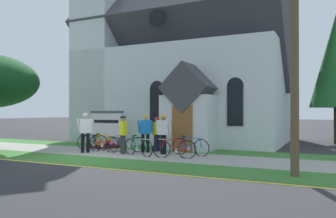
# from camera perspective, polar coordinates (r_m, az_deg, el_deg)

# --- Properties ---
(ground) EXTENTS (140.00, 140.00, 0.00)m
(ground) POSITION_cam_1_polar(r_m,az_deg,el_deg) (16.93, -5.62, -6.63)
(ground) COLOR #2B2B2D
(sidewalk_slab) EXTENTS (32.00, 2.75, 0.01)m
(sidewalk_slab) POSITION_cam_1_polar(r_m,az_deg,el_deg) (14.97, -7.87, -7.43)
(sidewalk_slab) COLOR #99968E
(sidewalk_slab) RESTS_ON ground
(grass_verge) EXTENTS (32.00, 1.98, 0.01)m
(grass_verge) POSITION_cam_1_polar(r_m,az_deg,el_deg) (13.08, -13.67, -8.44)
(grass_verge) COLOR #38722D
(grass_verge) RESTS_ON ground
(church_lawn) EXTENTS (24.00, 1.95, 0.01)m
(church_lawn) POSITION_cam_1_polar(r_m,az_deg,el_deg) (16.96, -3.46, -6.61)
(church_lawn) COLOR #38722D
(church_lawn) RESTS_ON ground
(curb_paint_stripe) EXTENTS (28.00, 0.16, 0.01)m
(curb_paint_stripe) POSITION_cam_1_polar(r_m,az_deg,el_deg) (12.22, -17.11, -9.00)
(curb_paint_stripe) COLOR yellow
(curb_paint_stripe) RESTS_ON ground
(church_building) EXTENTS (12.45, 10.51, 13.76)m
(church_building) POSITION_cam_1_polar(r_m,az_deg,el_deg) (21.76, 2.22, 7.91)
(church_building) COLOR silver
(church_building) RESTS_ON ground
(church_sign) EXTENTS (1.96, 0.21, 1.87)m
(church_sign) POSITION_cam_1_polar(r_m,az_deg,el_deg) (17.77, -10.35, -2.47)
(church_sign) COLOR #474C56
(church_sign) RESTS_ON ground
(flower_bed) EXTENTS (1.81, 1.81, 0.34)m
(flower_bed) POSITION_cam_1_polar(r_m,az_deg,el_deg) (17.65, -10.76, -6.03)
(flower_bed) COLOR #382319
(flower_bed) RESTS_ON ground
(bicycle_green) EXTENTS (1.75, 0.29, 0.85)m
(bicycle_green) POSITION_cam_1_polar(r_m,az_deg,el_deg) (15.57, -10.88, -5.74)
(bicycle_green) COLOR black
(bicycle_green) RESTS_ON ground
(bicycle_red) EXTENTS (1.64, 0.68, 0.79)m
(bicycle_red) POSITION_cam_1_polar(r_m,az_deg,el_deg) (15.42, -6.86, -5.88)
(bicycle_red) COLOR black
(bicycle_red) RESTS_ON ground
(bicycle_orange) EXTENTS (1.74, 0.38, 0.82)m
(bicycle_orange) POSITION_cam_1_polar(r_m,az_deg,el_deg) (13.29, 1.10, -6.69)
(bicycle_orange) COLOR black
(bicycle_orange) RESTS_ON ground
(bicycle_black) EXTENTS (1.72, 0.14, 0.79)m
(bicycle_black) POSITION_cam_1_polar(r_m,az_deg,el_deg) (16.44, -12.64, -5.49)
(bicycle_black) COLOR black
(bicycle_black) RESTS_ON ground
(bicycle_silver) EXTENTS (1.77, 0.32, 0.83)m
(bicycle_silver) POSITION_cam_1_polar(r_m,az_deg,el_deg) (14.13, 3.76, -6.33)
(bicycle_silver) COLOR black
(bicycle_silver) RESTS_ON ground
(bicycle_white) EXTENTS (1.67, 0.61, 0.79)m
(bicycle_white) POSITION_cam_1_polar(r_m,az_deg,el_deg) (14.08, -5.06, -6.40)
(bicycle_white) COLOR black
(bicycle_white) RESTS_ON ground
(cyclist_in_red_jersey) EXTENTS (0.62, 0.41, 1.67)m
(cyclist_in_red_jersey) POSITION_cam_1_polar(r_m,az_deg,el_deg) (15.09, -3.85, -3.65)
(cyclist_in_red_jersey) COLOR black
(cyclist_in_red_jersey) RESTS_ON ground
(cyclist_in_white_jersey) EXTENTS (0.54, 0.59, 1.76)m
(cyclist_in_white_jersey) POSITION_cam_1_polar(r_m,az_deg,el_deg) (15.36, -13.81, -3.33)
(cyclist_in_white_jersey) COLOR black
(cyclist_in_white_jersey) RESTS_ON ground
(cyclist_in_blue_jersey) EXTENTS (0.49, 0.59, 1.65)m
(cyclist_in_blue_jersey) POSITION_cam_1_polar(r_m,az_deg,el_deg) (14.61, -7.63, -3.82)
(cyclist_in_blue_jersey) COLOR #2D2D33
(cyclist_in_blue_jersey) RESTS_ON ground
(cyclist_in_yellow_jersey) EXTENTS (0.41, 0.58, 1.58)m
(cyclist_in_yellow_jersey) POSITION_cam_1_polar(r_m,az_deg,el_deg) (15.38, -1.85, -3.85)
(cyclist_in_yellow_jersey) COLOR #191E38
(cyclist_in_yellow_jersey) RESTS_ON ground
(cyclist_in_green_jersey) EXTENTS (0.67, 0.29, 1.70)m
(cyclist_in_green_jersey) POSITION_cam_1_polar(r_m,az_deg,el_deg) (14.35, -0.78, -3.74)
(cyclist_in_green_jersey) COLOR black
(cyclist_in_green_jersey) RESTS_ON ground
(utility_pole) EXTENTS (3.12, 0.28, 7.89)m
(utility_pole) POSITION_cam_1_polar(r_m,az_deg,el_deg) (10.50, 19.98, 13.67)
(utility_pole) COLOR brown
(utility_pole) RESTS_ON ground
(yard_deciduous_tree) EXTENTS (3.25, 3.25, 4.76)m
(yard_deciduous_tree) POSITION_cam_1_polar(r_m,az_deg,el_deg) (23.03, -12.40, 3.44)
(yard_deciduous_tree) COLOR #4C3823
(yard_deciduous_tree) RESTS_ON ground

